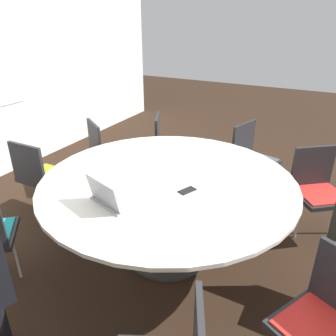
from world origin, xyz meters
The scene contains 10 objects.
ground_plane centered at (0.00, 0.00, 0.00)m, with size 16.00×16.00×0.00m, color black.
conference_table centered at (0.00, 0.00, 0.64)m, with size 2.08×2.08×0.75m.
chair_2 centered at (-0.62, -1.30, 0.52)m, with size 0.58×0.59×0.86m.
chair_4 centered at (0.94, -1.09, 0.52)m, with size 0.60×0.61×0.86m.
chair_5 centered at (1.40, -0.35, 0.52)m, with size 0.54×0.53×0.86m.
chair_6 centered at (1.27, 0.67, 0.52)m, with size 0.58×0.57×0.86m.
chair_7 centered at (0.75, 1.23, 0.52)m, with size 0.59×0.60×0.86m.
chair_8 centered at (-0.07, 1.44, 0.52)m, with size 0.42×0.44×0.86m.
laptop centered at (-0.53, 0.18, 0.80)m, with size 0.35×0.40×0.21m.
cell_phone centered at (-0.11, -0.22, 0.76)m, with size 0.16×0.12×0.01m.
Camera 1 is at (-2.11, -1.11, 1.98)m, focal length 35.00 mm.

